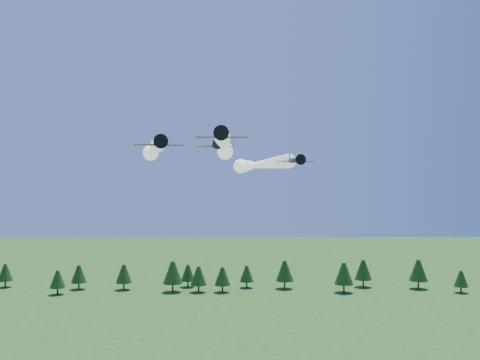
{
  "coord_description": "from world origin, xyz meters",
  "views": [
    {
      "loc": [
        1.63,
        -91.08,
        41.63
      ],
      "look_at": [
        2.69,
        0.0,
        41.69
      ],
      "focal_mm": 40.0,
      "sensor_mm": 36.0,
      "label": 1
    }
  ],
  "objects_px": {
    "plane_left": "(153,151)",
    "plane_right": "(257,165)",
    "plane_slot": "(216,145)",
    "plane_lead": "(225,147)"
  },
  "relations": [
    {
      "from": "plane_lead",
      "to": "plane_left",
      "type": "relative_size",
      "value": 1.18
    },
    {
      "from": "plane_lead",
      "to": "plane_slot",
      "type": "xyz_separation_m",
      "value": [
        -1.57,
        -9.05,
        -0.24
      ]
    },
    {
      "from": "plane_lead",
      "to": "plane_left",
      "type": "bearing_deg",
      "value": 165.21
    },
    {
      "from": "plane_slot",
      "to": "plane_lead",
      "type": "bearing_deg",
      "value": 71.48
    },
    {
      "from": "plane_lead",
      "to": "plane_slot",
      "type": "bearing_deg",
      "value": -99.86
    },
    {
      "from": "plane_left",
      "to": "plane_right",
      "type": "bearing_deg",
      "value": 5.8
    },
    {
      "from": "plane_left",
      "to": "plane_slot",
      "type": "distance_m",
      "value": 18.85
    },
    {
      "from": "plane_left",
      "to": "plane_slot",
      "type": "height_order",
      "value": "plane_slot"
    },
    {
      "from": "plane_left",
      "to": "plane_slot",
      "type": "relative_size",
      "value": 5.52
    },
    {
      "from": "plane_right",
      "to": "plane_slot",
      "type": "xyz_separation_m",
      "value": [
        -8.58,
        -19.75,
        3.14
      ]
    }
  ]
}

